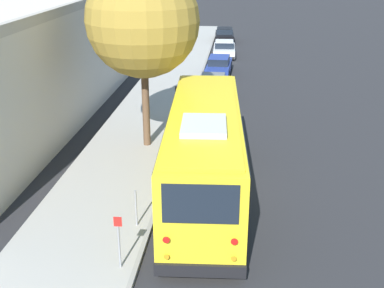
# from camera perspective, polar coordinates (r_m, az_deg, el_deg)

# --- Properties ---
(ground_plane) EXTENTS (160.00, 160.00, 0.00)m
(ground_plane) POSITION_cam_1_polar(r_m,az_deg,el_deg) (18.23, 3.11, -4.82)
(ground_plane) COLOR #28282B
(sidewalk_slab) EXTENTS (80.00, 3.94, 0.15)m
(sidewalk_slab) POSITION_cam_1_polar(r_m,az_deg,el_deg) (18.78, -9.30, -4.01)
(sidewalk_slab) COLOR #A3A099
(sidewalk_slab) RESTS_ON ground
(curb_strip) EXTENTS (80.00, 0.14, 0.15)m
(curb_strip) POSITION_cam_1_polar(r_m,az_deg,el_deg) (18.38, -3.11, -4.33)
(curb_strip) COLOR gray
(curb_strip) RESTS_ON ground
(shuttle_bus) EXTENTS (10.55, 3.15, 3.37)m
(shuttle_bus) POSITION_cam_1_polar(r_m,az_deg,el_deg) (16.78, 1.51, -0.45)
(shuttle_bus) COLOR yellow
(shuttle_bus) RESTS_ON ground
(parked_sedan_gray) EXTENTS (4.25, 1.73, 1.26)m
(parked_sedan_gray) POSITION_cam_1_polar(r_m,az_deg,el_deg) (29.32, 2.49, 6.86)
(parked_sedan_gray) COLOR slate
(parked_sedan_gray) RESTS_ON ground
(parked_sedan_blue) EXTENTS (4.53, 1.79, 1.28)m
(parked_sedan_blue) POSITION_cam_1_polar(r_m,az_deg,el_deg) (34.65, 3.21, 9.22)
(parked_sedan_blue) COLOR navy
(parked_sedan_blue) RESTS_ON ground
(parked_sedan_white) EXTENTS (4.38, 1.92, 1.26)m
(parked_sedan_white) POSITION_cam_1_polar(r_m,az_deg,el_deg) (41.03, 3.84, 11.18)
(parked_sedan_white) COLOR silver
(parked_sedan_white) RESTS_ON ground
(parked_sedan_black) EXTENTS (4.34, 1.93, 1.33)m
(parked_sedan_black) POSITION_cam_1_polar(r_m,az_deg,el_deg) (47.70, 3.87, 12.74)
(parked_sedan_black) COLOR black
(parked_sedan_black) RESTS_ON ground
(street_tree) EXTENTS (4.67, 4.67, 8.46)m
(street_tree) POSITION_cam_1_polar(r_m,az_deg,el_deg) (20.31, -5.84, 15.30)
(street_tree) COLOR brown
(street_tree) RESTS_ON sidewalk_slab
(sign_post_near) EXTENTS (0.06, 0.22, 1.57)m
(sign_post_near) POSITION_cam_1_polar(r_m,az_deg,el_deg) (13.28, -8.65, -11.38)
(sign_post_near) COLOR gray
(sign_post_near) RESTS_ON sidewalk_slab
(sign_post_far) EXTENTS (0.06, 0.06, 1.22)m
(sign_post_far) POSITION_cam_1_polar(r_m,az_deg,el_deg) (15.18, -6.64, -7.55)
(sign_post_far) COLOR gray
(sign_post_far) RESTS_ON sidewalk_slab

